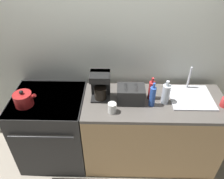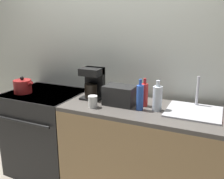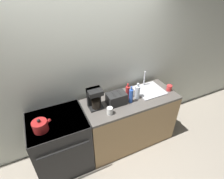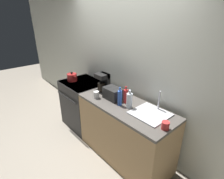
# 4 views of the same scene
# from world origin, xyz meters

# --- Properties ---
(wall_back) EXTENTS (8.00, 0.05, 2.60)m
(wall_back) POSITION_xyz_m (0.00, 0.73, 1.30)
(wall_back) COLOR silver
(wall_back) RESTS_ON ground_plane
(stove) EXTENTS (0.78, 0.71, 0.94)m
(stove) POSITION_xyz_m (-0.62, 0.34, 0.48)
(stove) COLOR black
(stove) RESTS_ON ground_plane
(counter_block) EXTENTS (1.53, 0.64, 0.94)m
(counter_block) POSITION_xyz_m (0.54, 0.32, 0.47)
(counter_block) COLOR tan
(counter_block) RESTS_ON ground_plane
(kettle) EXTENTS (0.24, 0.19, 0.18)m
(kettle) POSITION_xyz_m (-0.82, 0.23, 1.01)
(kettle) COLOR maroon
(kettle) RESTS_ON stove
(toaster) EXTENTS (0.28, 0.20, 0.18)m
(toaster) POSITION_xyz_m (0.28, 0.32, 1.03)
(toaster) COLOR black
(toaster) RESTS_ON counter_block
(coffee_maker) EXTENTS (0.20, 0.18, 0.31)m
(coffee_maker) POSITION_xyz_m (-0.04, 0.38, 1.10)
(coffee_maker) COLOR black
(coffee_maker) RESTS_ON counter_block
(sink_tray) EXTENTS (0.45, 0.43, 0.28)m
(sink_tray) POSITION_xyz_m (0.94, 0.39, 0.95)
(sink_tray) COLOR #B7B7BC
(sink_tray) RESTS_ON counter_block
(bottle_blue) EXTENTS (0.06, 0.06, 0.28)m
(bottle_blue) POSITION_xyz_m (0.49, 0.25, 1.05)
(bottle_blue) COLOR #2D56B7
(bottle_blue) RESTS_ON counter_block
(bottle_red) EXTENTS (0.06, 0.06, 0.26)m
(bottle_red) POSITION_xyz_m (0.50, 0.37, 1.05)
(bottle_red) COLOR #B72828
(bottle_red) RESTS_ON counter_block
(bottle_clear) EXTENTS (0.08, 0.08, 0.27)m
(bottle_clear) POSITION_xyz_m (0.64, 0.30, 1.05)
(bottle_clear) COLOR silver
(bottle_clear) RESTS_ON counter_block
(cup_white) EXTENTS (0.08, 0.08, 0.11)m
(cup_white) POSITION_xyz_m (0.09, 0.14, 0.99)
(cup_white) COLOR white
(cup_white) RESTS_ON counter_block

